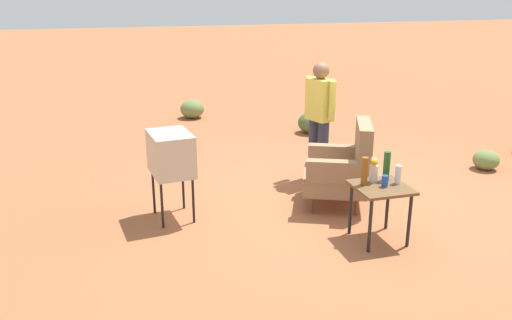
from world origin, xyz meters
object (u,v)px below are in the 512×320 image
Objects in this scene: side_table at (381,194)px; tv_on_stand at (171,154)px; armchair at (344,167)px; bottle_tall_amber at (365,171)px; bottle_short_clear at (398,175)px; flower_vase at (374,168)px; person_standing at (319,114)px; bottle_wine_green at (387,166)px; soda_can_blue at (385,181)px.

tv_on_stand is (-1.17, -2.02, 0.26)m from side_table.
tv_on_stand is (-0.21, -2.05, 0.28)m from armchair.
tv_on_stand is 2.16m from bottle_tall_amber.
bottle_tall_amber reaches higher than bottle_short_clear.
flower_vase is (-0.15, -0.02, 0.24)m from side_table.
tv_on_stand is 0.63× the size of person_standing.
bottle_tall_amber reaches higher than flower_vase.
armchair is 1.04m from person_standing.
bottle_short_clear is at bearing 60.70° from flower_vase.
bottle_tall_amber is (0.06, -0.29, -0.01)m from bottle_wine_green.
tv_on_stand is 2.37m from soda_can_blue.
tv_on_stand is 3.22× the size of bottle_wine_green.
bottle_short_clear is (0.12, 0.07, -0.06)m from bottle_wine_green.
side_table is at bearing -1.61° from armchair.
bottle_wine_green is 2.62× the size of soda_can_blue.
side_table is at bearing 59.87° from tv_on_stand.
armchair is 0.87m from flower_vase.
armchair is 1.72× the size of side_table.
flower_vase is (-0.17, -0.05, 0.09)m from soda_can_blue.
armchair reaches higher than bottle_short_clear.
armchair is 5.30× the size of bottle_short_clear.
person_standing reaches higher than bottle_short_clear.
bottle_wine_green reaches higher than side_table.
soda_can_blue is 0.19m from flower_vase.
bottle_short_clear reaches higher than soda_can_blue.
side_table is 1.92× the size of bottle_wine_green.
soda_can_blue is (1.20, 2.04, -0.11)m from tv_on_stand.
tv_on_stand reaches higher than soda_can_blue.
bottle_wine_green is at bearing 101.02° from bottle_tall_amber.
bottle_wine_green reaches higher than soda_can_blue.
side_table is 5.05× the size of soda_can_blue.
bottle_wine_green is (0.82, 0.10, 0.28)m from armchair.
person_standing reaches higher than bottle_tall_amber.
person_standing is 5.12× the size of bottle_wine_green.
tv_on_stand is at bearing -117.22° from flower_vase.
flower_vase reaches higher than side_table.
armchair is 0.94m from bottle_tall_amber.
person_standing is 1.95m from soda_can_blue.
side_table is 2.32× the size of flower_vase.
person_standing is at bearing -176.51° from bottle_short_clear.
flower_vase is at bearing -90.98° from bottle_wine_green.
armchair is at bearing -169.75° from bottle_short_clear.
soda_can_blue is (0.11, 0.18, -0.09)m from bottle_tall_amber.
bottle_wine_green is at bearing 7.11° from armchair.
side_table is at bearing 61.63° from bottle_tall_amber.
bottle_tall_amber is 0.37m from bottle_short_clear.
side_table is 2.05× the size of bottle_tall_amber.
tv_on_stand is 2.24m from person_standing.
tv_on_stand is 3.89× the size of flower_vase.
side_table is 0.15m from soda_can_blue.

